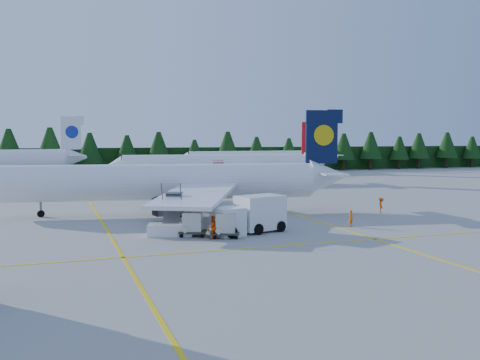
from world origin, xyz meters
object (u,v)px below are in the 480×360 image
object	(u,v)px
airliner_navy	(156,183)
service_truck	(249,215)
airliner_red	(213,166)
airstairs	(171,226)

from	to	relation	value
airliner_navy	service_truck	world-z (taller)	airliner_navy
airliner_navy	service_truck	xyz separation A→B (m)	(5.45, -14.00, -1.82)
airliner_red	service_truck	xyz separation A→B (m)	(-10.80, -47.49, -1.78)
airliner_navy	service_truck	bearing A→B (deg)	-59.39
airliner_navy	service_truck	size ratio (longest dim) A/B	5.55
airliner_red	airstairs	xyz separation A→B (m)	(-17.34, -46.15, -2.62)
airstairs	service_truck	size ratio (longest dim) A/B	0.80
airliner_navy	airliner_red	bearing A→B (deg)	73.44
airliner_red	airstairs	distance (m)	49.37
airstairs	airliner_navy	bearing A→B (deg)	102.60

